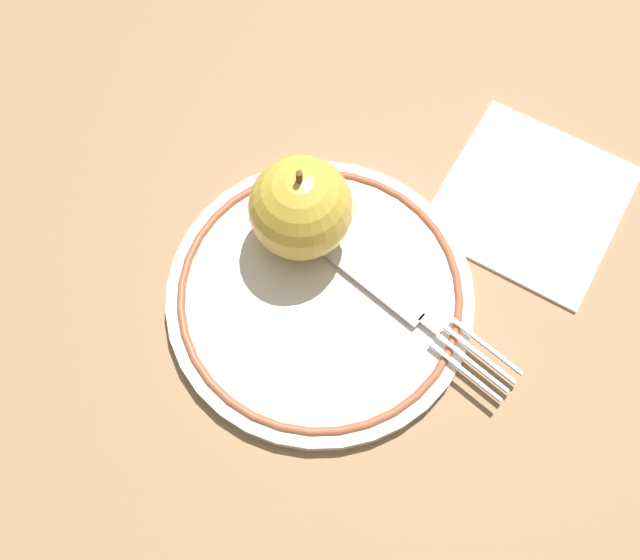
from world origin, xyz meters
name	(u,v)px	position (x,y,z in m)	size (l,w,h in m)	color
ground_plane	(340,282)	(0.00, 0.00, 0.00)	(2.00, 2.00, 0.00)	#966F4B
plate	(320,295)	(-0.02, 0.01, 0.01)	(0.22, 0.22, 0.01)	silver
apple_red_whole	(301,208)	(0.02, 0.04, 0.05)	(0.07, 0.07, 0.08)	gold
fork	(406,304)	(-0.01, -0.05, 0.02)	(0.09, 0.16, 0.00)	silver
napkin_folded	(532,199)	(0.10, -0.12, 0.00)	(0.14, 0.13, 0.01)	white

